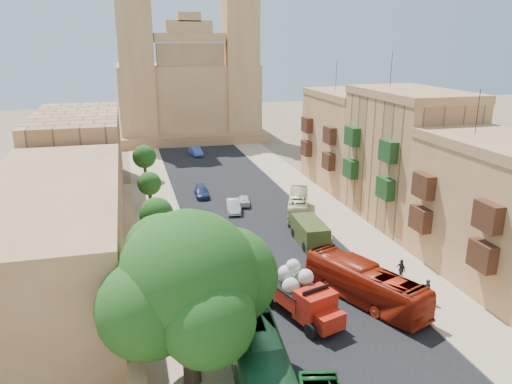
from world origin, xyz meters
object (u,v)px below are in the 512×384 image
street_tree_a (168,273)px  bus_green_north (264,381)px  car_white_a (234,206)px  pedestrian_c (401,269)px  street_tree_b (156,214)px  pedestrian_a (427,291)px  car_cream (316,234)px  car_blue_b (196,151)px  olive_pickup (310,232)px  car_blue_a (288,285)px  church (187,88)px  street_tree_c (149,184)px  street_tree_d (144,157)px  car_dkblue (202,192)px  ficus_tree (190,286)px  red_truck (302,294)px  car_white_b (244,200)px  bus_red_east (365,284)px  bus_cream_east (298,204)px

street_tree_a → bus_green_north: 11.75m
car_white_a → pedestrian_c: 21.85m
street_tree_b → pedestrian_a: bearing=-40.1°
car_cream → car_blue_b: car_blue_b is taller
olive_pickup → car_cream: 1.31m
car_blue_a → car_cream: size_ratio=1.00×
car_blue_a → church: bearing=108.4°
street_tree_c → pedestrian_a: street_tree_c is taller
street_tree_d → car_dkblue: bearing=-56.4°
car_blue_b → pedestrian_c: bearing=-86.1°
car_dkblue → bus_green_north: bearing=-91.6°
ficus_tree → car_blue_a: ficus_tree is taller
red_truck → street_tree_b: bearing=120.5°
car_white_a → car_dkblue: bearing=120.2°
street_tree_a → car_white_b: bearing=64.2°
bus_red_east → car_cream: bus_red_east is taller
street_tree_a → car_blue_b: street_tree_a is taller
church → ficus_tree: (-9.41, -74.61, -3.51)m
street_tree_c → bus_green_north: (3.88, -35.00, -1.20)m
car_cream → street_tree_d: bearing=-64.5°
street_tree_d → olive_pickup: 30.27m
bus_green_north → bus_red_east: bus_green_north is taller
red_truck → bus_cream_east: size_ratio=0.84×
street_tree_c → car_blue_a: street_tree_c is taller
street_tree_c → street_tree_d: 12.01m
bus_green_north → pedestrian_a: bearing=32.6°
street_tree_c → car_cream: size_ratio=1.05×
ficus_tree → pedestrian_c: (17.88, 8.27, -5.13)m
ficus_tree → car_blue_b: (8.33, 57.45, -5.30)m
street_tree_c → bus_cream_east: bearing=-23.3°
street_tree_d → car_dkblue: size_ratio=1.21×
pedestrian_a → red_truck: bearing=-2.2°
olive_pickup → bus_red_east: (-0.06, -11.50, 0.39)m
street_tree_a → car_white_b: (10.67, 22.10, -2.40)m
olive_pickup → bus_red_east: bus_red_east is taller
street_tree_d → car_dkblue: (6.36, -9.58, -2.70)m
bus_green_north → car_white_b: bus_green_north is taller
ficus_tree → street_tree_b: size_ratio=2.11×
red_truck → street_tree_a: bearing=161.4°
bus_red_east → bus_cream_east: 19.53m
red_truck → car_blue_a: bearing=86.9°
street_tree_c → car_blue_b: (8.92, 25.45, -2.10)m
bus_green_north → car_blue_a: (5.12, 11.46, -0.92)m
car_white_b → car_blue_b: (-1.75, 27.36, 0.11)m
street_tree_a → street_tree_c: bearing=90.0°
bus_green_north → car_cream: (11.12, 21.04, -1.04)m
bus_red_east → car_blue_a: size_ratio=2.63×
street_tree_c → car_white_b: street_tree_c is taller
street_tree_c → bus_red_east: bearing=-61.9°
street_tree_b → olive_pickup: size_ratio=0.90×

